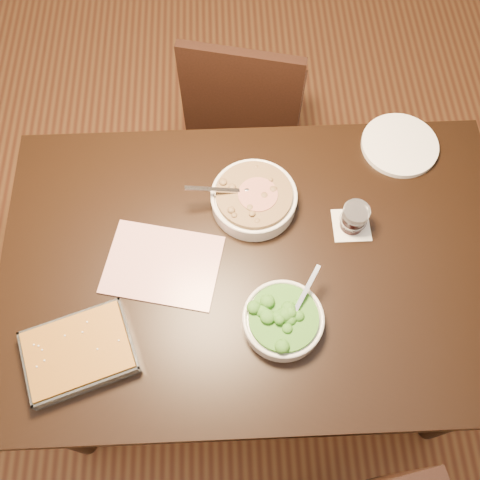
# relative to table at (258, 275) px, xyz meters

# --- Properties ---
(ground) EXTENTS (4.00, 4.00, 0.00)m
(ground) POSITION_rel_table_xyz_m (0.00, 0.00, -0.65)
(ground) COLOR #401F12
(ground) RESTS_ON ground
(table) EXTENTS (1.40, 0.90, 0.75)m
(table) POSITION_rel_table_xyz_m (0.00, 0.00, 0.00)
(table) COLOR black
(table) RESTS_ON ground
(magazine_a) EXTENTS (0.34, 0.28, 0.01)m
(magazine_a) POSITION_rel_table_xyz_m (-0.26, 0.00, 0.10)
(magazine_a) COLOR #A52F43
(magazine_a) RESTS_ON table
(coaster) EXTENTS (0.10, 0.10, 0.00)m
(coaster) POSITION_rel_table_xyz_m (0.26, 0.10, 0.10)
(coaster) COLOR white
(coaster) RESTS_ON table
(stew_bowl) EXTENTS (0.27, 0.24, 0.09)m
(stew_bowl) POSITION_rel_table_xyz_m (-0.01, 0.18, 0.13)
(stew_bowl) COLOR white
(stew_bowl) RESTS_ON table
(broccoli_bowl) EXTENTS (0.21, 0.22, 0.08)m
(broccoli_bowl) POSITION_rel_table_xyz_m (0.05, -0.18, 0.12)
(broccoli_bowl) COLOR white
(broccoli_bowl) RESTS_ON table
(baking_dish) EXTENTS (0.31, 0.26, 0.05)m
(baking_dish) POSITION_rel_table_xyz_m (-0.46, -0.24, 0.12)
(baking_dish) COLOR silver
(baking_dish) RESTS_ON table
(wine_tumbler) EXTENTS (0.07, 0.07, 0.08)m
(wine_tumbler) POSITION_rel_table_xyz_m (0.26, 0.10, 0.14)
(wine_tumbler) COLOR black
(wine_tumbler) RESTS_ON coaster
(dinner_plate) EXTENTS (0.23, 0.23, 0.02)m
(dinner_plate) POSITION_rel_table_xyz_m (0.44, 0.36, 0.10)
(dinner_plate) COLOR white
(dinner_plate) RESTS_ON table
(chair_far) EXTENTS (0.49, 0.49, 0.87)m
(chair_far) POSITION_rel_table_xyz_m (0.00, 0.75, -0.17)
(chair_far) COLOR black
(chair_far) RESTS_ON ground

